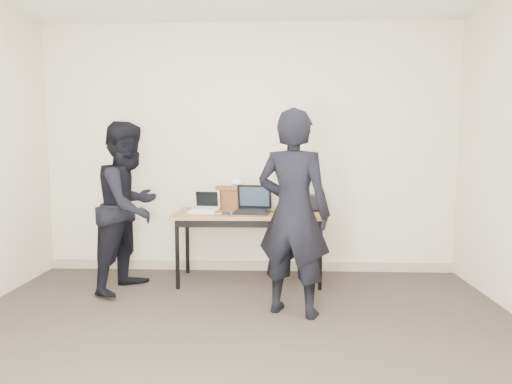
# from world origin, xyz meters

# --- Properties ---
(room) EXTENTS (4.60, 4.60, 2.80)m
(room) POSITION_xyz_m (0.00, 0.00, 1.35)
(room) COLOR #3D352E
(room) RESTS_ON ground
(desk) EXTENTS (1.51, 0.68, 0.72)m
(desk) POSITION_xyz_m (0.02, 1.84, 0.66)
(desk) COLOR olive
(desk) RESTS_ON ground
(laptop_beige) EXTENTS (0.30, 0.29, 0.22)m
(laptop_beige) POSITION_xyz_m (-0.43, 1.81, 0.76)
(laptop_beige) COLOR beige
(laptop_beige) RESTS_ON desk
(laptop_center) EXTENTS (0.39, 0.37, 0.27)m
(laptop_center) POSITION_xyz_m (0.06, 1.83, 0.78)
(laptop_center) COLOR black
(laptop_center) RESTS_ON desk
(laptop_right) EXTENTS (0.43, 0.43, 0.24)m
(laptop_right) POSITION_xyz_m (0.52, 1.96, 0.77)
(laptop_right) COLOR black
(laptop_right) RESTS_ON desk
(leather_satchel) EXTENTS (0.37, 0.19, 0.25)m
(leather_satchel) POSITION_xyz_m (-0.16, 2.06, 0.85)
(leather_satchel) COLOR brown
(leather_satchel) RESTS_ON desk
(tissue) EXTENTS (0.14, 0.12, 0.08)m
(tissue) POSITION_xyz_m (-0.13, 2.07, 1.00)
(tissue) COLOR white
(tissue) RESTS_ON leather_satchel
(equipment_box) EXTENTS (0.28, 0.25, 0.15)m
(equipment_box) POSITION_xyz_m (0.65, 2.03, 0.80)
(equipment_box) COLOR black
(equipment_box) RESTS_ON desk
(power_brick) EXTENTS (0.08, 0.05, 0.03)m
(power_brick) POSITION_xyz_m (-0.20, 1.67, 0.73)
(power_brick) COLOR black
(power_brick) RESTS_ON desk
(cables) EXTENTS (1.15, 0.35, 0.01)m
(cables) POSITION_xyz_m (0.05, 1.80, 0.72)
(cables) COLOR black
(cables) RESTS_ON desk
(person_typist) EXTENTS (0.72, 0.60, 1.68)m
(person_typist) POSITION_xyz_m (0.43, 1.00, 0.84)
(person_typist) COLOR black
(person_typist) RESTS_ON ground
(person_observer) EXTENTS (0.82, 0.93, 1.62)m
(person_observer) POSITION_xyz_m (-1.12, 1.56, 0.81)
(person_observer) COLOR black
(person_observer) RESTS_ON ground
(baseboard) EXTENTS (4.50, 0.03, 0.10)m
(baseboard) POSITION_xyz_m (0.00, 2.23, 0.05)
(baseboard) COLOR #A29886
(baseboard) RESTS_ON ground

